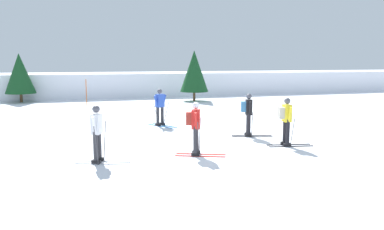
{
  "coord_description": "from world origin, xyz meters",
  "views": [
    {
      "loc": [
        -4.19,
        -11.89,
        2.99
      ],
      "look_at": [
        -0.05,
        1.99,
        0.9
      ],
      "focal_mm": 35.25,
      "sensor_mm": 36.0,
      "label": 1
    }
  ],
  "objects_px": {
    "skier_yellow": "(286,119)",
    "skier_white": "(97,132)",
    "conifer_far_left": "(20,73)",
    "skier_black": "(248,113)",
    "conifer_far_right": "(194,71)",
    "skier_red": "(195,126)",
    "trail_marker_pole": "(86,95)",
    "skier_blue": "(160,106)"
  },
  "relations": [
    {
      "from": "skier_yellow",
      "to": "skier_white",
      "type": "height_order",
      "value": "same"
    },
    {
      "from": "conifer_far_left",
      "to": "skier_black",
      "type": "bearing_deg",
      "value": -56.93
    },
    {
      "from": "conifer_far_right",
      "to": "skier_red",
      "type": "bearing_deg",
      "value": -106.81
    },
    {
      "from": "trail_marker_pole",
      "to": "conifer_far_right",
      "type": "bearing_deg",
      "value": 25.63
    },
    {
      "from": "skier_yellow",
      "to": "skier_white",
      "type": "xyz_separation_m",
      "value": [
        -6.46,
        -0.4,
        -0.04
      ]
    },
    {
      "from": "skier_red",
      "to": "conifer_far_left",
      "type": "distance_m",
      "value": 19.93
    },
    {
      "from": "skier_red",
      "to": "conifer_far_left",
      "type": "xyz_separation_m",
      "value": [
        -7.55,
        18.41,
        1.14
      ]
    },
    {
      "from": "skier_black",
      "to": "conifer_far_left",
      "type": "distance_m",
      "value": 19.21
    },
    {
      "from": "trail_marker_pole",
      "to": "conifer_far_left",
      "type": "bearing_deg",
      "value": 124.86
    },
    {
      "from": "skier_yellow",
      "to": "trail_marker_pole",
      "type": "relative_size",
      "value": 0.9
    },
    {
      "from": "skier_white",
      "to": "skier_black",
      "type": "height_order",
      "value": "same"
    },
    {
      "from": "conifer_far_right",
      "to": "trail_marker_pole",
      "type": "bearing_deg",
      "value": -154.37
    },
    {
      "from": "skier_red",
      "to": "trail_marker_pole",
      "type": "xyz_separation_m",
      "value": [
        -3.09,
        12.0,
        -0.0
      ]
    },
    {
      "from": "skier_blue",
      "to": "skier_white",
      "type": "relative_size",
      "value": 1.0
    },
    {
      "from": "skier_yellow",
      "to": "skier_black",
      "type": "relative_size",
      "value": 1.0
    },
    {
      "from": "skier_white",
      "to": "skier_black",
      "type": "bearing_deg",
      "value": 21.73
    },
    {
      "from": "skier_blue",
      "to": "skier_red",
      "type": "xyz_separation_m",
      "value": [
        -0.07,
        -5.77,
        0.04
      ]
    },
    {
      "from": "conifer_far_right",
      "to": "skier_blue",
      "type": "bearing_deg",
      "value": -115.13
    },
    {
      "from": "skier_black",
      "to": "skier_red",
      "type": "xyz_separation_m",
      "value": [
        -2.91,
        -2.34,
        0.0
      ]
    },
    {
      "from": "skier_yellow",
      "to": "conifer_far_right",
      "type": "relative_size",
      "value": 0.46
    },
    {
      "from": "skier_blue",
      "to": "conifer_far_right",
      "type": "height_order",
      "value": "conifer_far_right"
    },
    {
      "from": "skier_black",
      "to": "trail_marker_pole",
      "type": "bearing_deg",
      "value": 121.84
    },
    {
      "from": "skier_black",
      "to": "trail_marker_pole",
      "type": "height_order",
      "value": "trail_marker_pole"
    },
    {
      "from": "skier_yellow",
      "to": "skier_blue",
      "type": "xyz_separation_m",
      "value": [
        -3.38,
        5.38,
        -0.04
      ]
    },
    {
      "from": "conifer_far_right",
      "to": "skier_yellow",
      "type": "bearing_deg",
      "value": -94.85
    },
    {
      "from": "skier_blue",
      "to": "conifer_far_left",
      "type": "height_order",
      "value": "conifer_far_left"
    },
    {
      "from": "trail_marker_pole",
      "to": "conifer_far_left",
      "type": "distance_m",
      "value": 7.89
    },
    {
      "from": "skier_red",
      "to": "conifer_far_left",
      "type": "bearing_deg",
      "value": 112.31
    },
    {
      "from": "conifer_far_left",
      "to": "trail_marker_pole",
      "type": "bearing_deg",
      "value": -55.14
    },
    {
      "from": "skier_yellow",
      "to": "skier_blue",
      "type": "distance_m",
      "value": 6.36
    },
    {
      "from": "conifer_far_right",
      "to": "skier_black",
      "type": "bearing_deg",
      "value": -97.85
    },
    {
      "from": "skier_red",
      "to": "trail_marker_pole",
      "type": "height_order",
      "value": "trail_marker_pole"
    },
    {
      "from": "skier_red",
      "to": "skier_white",
      "type": "bearing_deg",
      "value": -179.62
    },
    {
      "from": "skier_blue",
      "to": "skier_black",
      "type": "height_order",
      "value": "same"
    },
    {
      "from": "skier_yellow",
      "to": "skier_white",
      "type": "bearing_deg",
      "value": -176.44
    },
    {
      "from": "trail_marker_pole",
      "to": "skier_yellow",
      "type": "bearing_deg",
      "value": -60.61
    },
    {
      "from": "conifer_far_left",
      "to": "conifer_far_right",
      "type": "relative_size",
      "value": 0.94
    },
    {
      "from": "skier_blue",
      "to": "conifer_far_left",
      "type": "xyz_separation_m",
      "value": [
        -7.63,
        12.64,
        1.18
      ]
    },
    {
      "from": "conifer_far_left",
      "to": "skier_red",
      "type": "bearing_deg",
      "value": -67.69
    },
    {
      "from": "skier_yellow",
      "to": "skier_red",
      "type": "height_order",
      "value": "same"
    },
    {
      "from": "trail_marker_pole",
      "to": "conifer_far_left",
      "type": "height_order",
      "value": "conifer_far_left"
    },
    {
      "from": "skier_blue",
      "to": "skier_black",
      "type": "bearing_deg",
      "value": -50.37
    }
  ]
}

